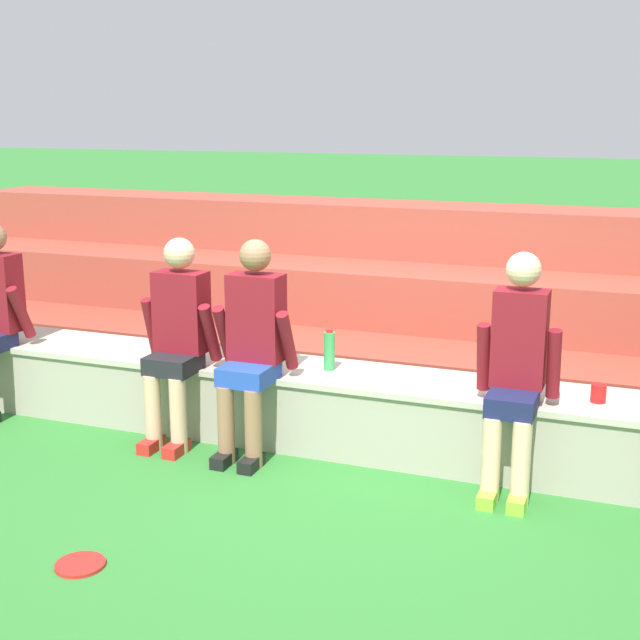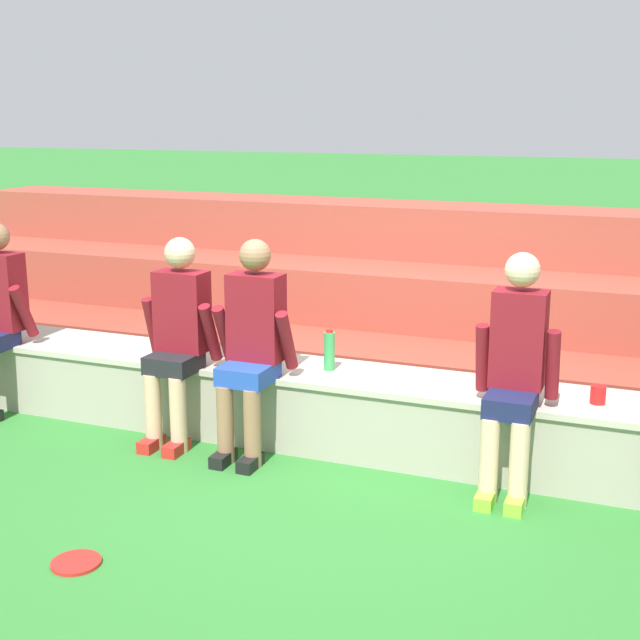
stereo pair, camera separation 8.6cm
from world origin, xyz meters
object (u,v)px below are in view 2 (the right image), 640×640
person_right_of_center (515,369)px  frisbee (76,563)px  person_left_of_center (177,335)px  water_bottle_mid_right (329,351)px  person_center (251,343)px  plastic_cup_middle (598,395)px

person_right_of_center → frisbee: size_ratio=5.69×
person_left_of_center → frisbee: person_left_of_center is taller
water_bottle_mid_right → person_center: bearing=-137.5°
person_right_of_center → frisbee: 2.62m
person_center → water_bottle_mid_right: person_center is taller
person_left_of_center → plastic_cup_middle: person_left_of_center is taller
person_center → person_right_of_center: (1.68, 0.05, -0.00)m
plastic_cup_middle → water_bottle_mid_right: bearing=178.3°
person_left_of_center → person_right_of_center: 2.24m
person_center → person_right_of_center: person_right_of_center is taller
person_left_of_center → person_center: size_ratio=0.98×
person_center → frisbee: 1.82m
person_left_of_center → person_right_of_center: bearing=0.6°
person_center → plastic_cup_middle: bearing=8.4°
person_center → person_right_of_center: size_ratio=1.00×
water_bottle_mid_right → plastic_cup_middle: bearing=-1.7°
water_bottle_mid_right → plastic_cup_middle: (1.74, -0.05, -0.08)m
plastic_cup_middle → person_center: bearing=-171.6°
person_right_of_center → frisbee: bearing=-137.6°
person_right_of_center → frisbee: person_right_of_center is taller
person_center → water_bottle_mid_right: (0.40, 0.37, -0.10)m
water_bottle_mid_right → frisbee: (-0.58, -2.01, -0.65)m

